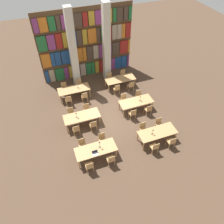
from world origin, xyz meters
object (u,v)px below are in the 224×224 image
object	(u,v)px
chair_11	(87,109)
chair_19	(79,84)
chair_10	(93,125)
desk_lamp_3	(140,98)
desk_lamp_0	(100,144)
chair_23	(123,75)
reading_table_5	(120,79)
chair_18	(84,96)
chair_5	(143,128)
chair_9	(71,113)
reading_table_1	(157,133)
pillar_center	(107,44)
chair_16	(69,100)
laptop	(95,153)
reading_table_0	(96,150)
reading_table_4	(74,90)
chair_6	(171,142)
chair_2	(111,159)
chair_12	(133,113)
desk_lamp_4	(78,85)
chair_7	(159,124)
chair_1	(82,145)
reading_table_2	(82,117)
chair_17	(64,87)
desk_lamp_1	(153,131)
chair_20	(117,89)
chair_14	(148,109)
chair_3	(102,139)
chair_21	(110,78)
chair_13	(124,99)
pillar_left	(73,50)
desk_lamp_2	(76,114)
chair_22	(131,86)
chair_4	(155,147)
chair_15	(139,96)
chair_8	(76,129)

from	to	relation	value
chair_11	chair_19	size ratio (longest dim) A/B	1.00
chair_10	desk_lamp_3	size ratio (longest dim) A/B	2.25
desk_lamp_0	chair_23	distance (m)	7.65
reading_table_5	chair_18	bearing A→B (deg)	-165.91
chair_5	chair_9	xyz separation A→B (m)	(-3.95, 2.87, 0.00)
reading_table_1	chair_5	bearing A→B (deg)	126.16
pillar_center	chair_19	xyz separation A→B (m)	(-2.53, -0.76, -2.52)
chair_16	laptop	bearing A→B (deg)	-85.44
reading_table_0	desk_lamp_0	distance (m)	0.48
reading_table_4	chair_6	bearing A→B (deg)	-56.39
chair_2	chair_23	distance (m)	8.14
chair_12	desk_lamp_4	distance (m)	4.63
reading_table_0	chair_7	size ratio (longest dim) A/B	2.62
chair_1	chair_10	distance (m)	1.64
reading_table_2	chair_17	size ratio (longest dim) A/B	2.62
desk_lamp_1	chair_20	world-z (taller)	desk_lamp_1
chair_1	chair_6	world-z (taller)	same
chair_14	chair_1	bearing A→B (deg)	-164.73
reading_table_2	chair_18	distance (m)	2.28
chair_9	chair_12	distance (m)	4.13
chair_17	chair_19	bearing A→B (deg)	-180.00
chair_3	chair_21	distance (m)	6.26
desk_lamp_1	chair_13	world-z (taller)	desk_lamp_1
chair_1	chair_3	world-z (taller)	same
laptop	reading_table_1	bearing A→B (deg)	3.05
pillar_center	chair_19	distance (m)	3.65
pillar_left	chair_10	world-z (taller)	pillar_left
reading_table_0	chair_23	bearing A→B (deg)	56.37
chair_7	desk_lamp_2	bearing A→B (deg)	-23.47
chair_12	chair_20	distance (m)	2.84
laptop	chair_20	distance (m)	6.19
chair_10	chair_14	xyz separation A→B (m)	(3.94, 0.09, 0.00)
chair_5	desk_lamp_3	distance (m)	2.39
chair_20	chair_10	bearing A→B (deg)	-132.79
chair_13	chair_18	bearing A→B (deg)	-26.89
chair_10	chair_22	world-z (taller)	same
reading_table_1	chair_10	size ratio (longest dim) A/B	2.62
pillar_left	desk_lamp_2	bearing A→B (deg)	-103.22
reading_table_2	chair_20	xyz separation A→B (m)	(3.25, 2.16, -0.20)
chair_21	chair_2	bearing A→B (deg)	70.82
reading_table_2	chair_12	bearing A→B (deg)	-11.58
chair_4	chair_23	bearing A→B (deg)	82.01
chair_17	chair_21	size ratio (longest dim) A/B	1.00
chair_3	desk_lamp_0	world-z (taller)	desk_lamp_0
chair_15	chair_20	bearing A→B (deg)	-46.87
reading_table_0	chair_15	bearing A→B (deg)	39.77
chair_2	pillar_center	bearing A→B (deg)	72.40
chair_19	chair_8	bearing A→B (deg)	73.66
pillar_left	chair_4	distance (m)	8.87
pillar_left	chair_13	size ratio (longest dim) A/B	6.75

